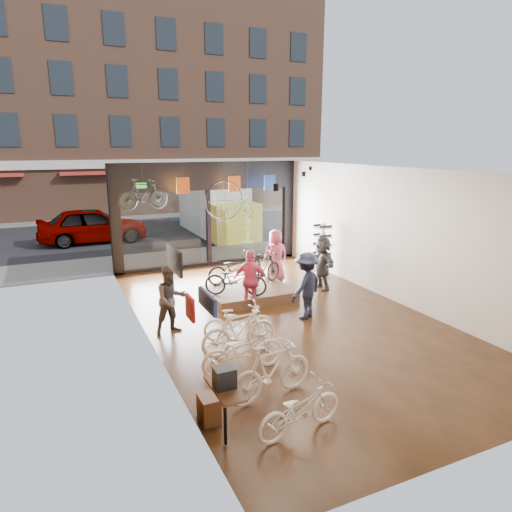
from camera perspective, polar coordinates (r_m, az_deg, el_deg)
ground_plane at (r=12.06m, az=3.49°, el=-7.70°), size 7.00×12.00×0.04m
ceiling at (r=11.25m, az=3.77°, el=10.84°), size 7.00×12.00×0.04m
wall_left at (r=10.36m, az=-13.82°, el=-0.52°), size 0.04×12.00×3.80m
wall_right at (r=13.50m, az=16.94°, el=2.52°), size 0.04×12.00×3.80m
wall_back at (r=7.03m, az=27.64°, el=-8.51°), size 7.00×0.04×3.80m
storefront at (r=16.95m, az=-5.99°, el=5.20°), size 7.00×0.26×3.80m
exit_sign at (r=16.11m, az=-14.16°, el=8.54°), size 0.35×0.06×0.18m
street_road at (r=25.84m, az=-12.31°, el=3.57°), size 30.00×18.00×0.02m
sidewalk_near at (r=18.42m, az=-7.05°, el=0.01°), size 30.00×2.40×0.12m
sidewalk_far at (r=29.70m, az=-13.99°, el=4.89°), size 30.00×2.00×0.12m
opposite_building at (r=31.96m, az=-15.63°, el=17.88°), size 26.00×5.00×14.00m
street_car at (r=22.26m, az=-19.72°, el=3.66°), size 4.79×1.93×1.63m
box_truck at (r=22.44m, az=-4.56°, el=5.82°), size 2.25×6.75×2.66m
floor_bike_0 at (r=7.46m, az=5.49°, el=-18.47°), size 1.62×0.77×0.82m
floor_bike_1 at (r=8.25m, az=1.90°, el=-14.14°), size 1.78×0.76×1.04m
floor_bike_2 at (r=9.14m, az=-1.61°, el=-11.68°), size 1.75×0.65×0.91m
floor_bike_3 at (r=9.87m, az=-2.11°, el=-9.30°), size 1.75×0.57×1.04m
floor_bike_4 at (r=10.60m, az=-2.27°, el=-8.21°), size 1.68×0.85×0.84m
display_platform at (r=13.38m, az=-0.87°, el=-4.72°), size 2.40×1.80×0.30m
display_bike_left at (r=12.64m, az=-2.56°, el=-2.96°), size 1.81×1.41×0.91m
display_bike_mid at (r=13.53m, az=0.95°, el=-1.65°), size 1.67×1.21×0.99m
display_bike_right at (r=13.79m, az=-2.69°, el=-1.53°), size 1.79×0.71×0.92m
customer_1 at (r=10.98m, az=-10.56°, el=-5.37°), size 0.91×0.76×1.66m
customer_2 at (r=12.26m, az=-0.61°, el=-3.06°), size 1.02×0.95×1.69m
customer_3 at (r=11.77m, az=6.28°, el=-3.69°), size 1.30×1.09×1.75m
customer_4 at (r=14.88m, az=2.46°, el=0.01°), size 0.90×0.64×1.73m
customer_5 at (r=14.24m, az=8.26°, el=-0.86°), size 0.50×1.55×1.67m
sunglasses_rack at (r=15.58m, az=8.23°, el=0.68°), size 0.58×0.49×1.82m
wall_merch at (r=7.36m, az=-7.13°, el=-11.08°), size 0.40×2.40×2.60m
penny_farthing at (r=15.69m, az=-3.05°, el=6.79°), size 1.68×0.06×1.35m
hung_bike at (r=14.42m, az=-13.95°, el=7.51°), size 1.63×0.72×0.95m
jersey_left at (r=15.73m, az=-9.11°, el=8.67°), size 0.45×0.03×0.55m
jersey_mid at (r=16.33m, az=-2.70°, el=9.00°), size 0.45×0.03×0.55m
jersey_right at (r=16.89m, az=1.74°, el=9.16°), size 0.45×0.03×0.55m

